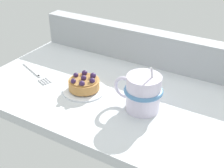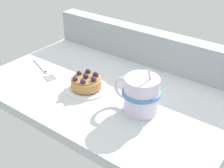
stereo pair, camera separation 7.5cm
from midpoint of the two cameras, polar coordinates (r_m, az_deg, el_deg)
The scene contains 6 objects.
ground_plane at distance 82.67cm, azimuth 2.11°, elevation -1.49°, with size 68.44×43.75×2.67cm, color silver.
window_rail_back at distance 94.34cm, azimuth 9.02°, elevation 6.93°, with size 67.07×5.11×10.48cm, color #9EA3A8.
dessert_plate at distance 81.09cm, azimuth -2.21°, elevation -0.78°, with size 11.53×11.53×0.77cm.
raspberry_tart at distance 80.10cm, azimuth -2.22°, elevation 0.39°, with size 8.21×8.21×3.95cm.
coffee_mug at distance 71.22cm, azimuth 8.42°, elevation -2.03°, with size 12.60×9.34×11.78cm.
dessert_fork at distance 92.21cm, azimuth -10.62°, elevation 2.78°, with size 15.08×7.21×0.60cm.
Camera 2 is at (42.79, -55.56, 42.69)cm, focal length 48.55 mm.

